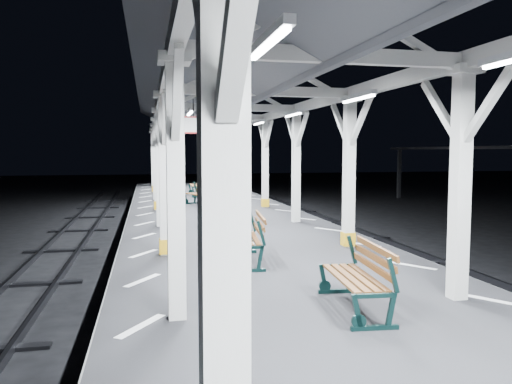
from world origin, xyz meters
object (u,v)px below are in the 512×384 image
object	(u,v)px
bench_near	(361,275)
bench_extra	(199,185)
bench_far	(201,193)
bench_mid	(250,237)

from	to	relation	value
bench_near	bench_extra	distance (m)	17.60
bench_extra	bench_far	bearing A→B (deg)	-94.75
bench_mid	bench_extra	bearing A→B (deg)	94.52
bench_far	bench_extra	distance (m)	4.32
bench_near	bench_extra	xyz separation A→B (m)	(-0.39, 17.59, 0.06)
bench_far	bench_extra	size ratio (longest dim) A/B	0.95
bench_near	bench_far	world-z (taller)	bench_far
bench_extra	bench_mid	bearing A→B (deg)	-92.15
bench_mid	bench_extra	size ratio (longest dim) A/B	0.96
bench_near	bench_extra	size ratio (longest dim) A/B	0.91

